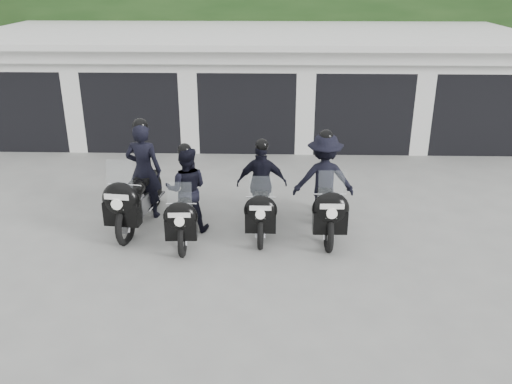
{
  "coord_description": "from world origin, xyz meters",
  "views": [
    {
      "loc": [
        0.65,
        -8.67,
        4.71
      ],
      "look_at": [
        0.39,
        0.16,
        1.05
      ],
      "focal_mm": 38.0,
      "sensor_mm": 36.0,
      "label": 1
    }
  ],
  "objects_px": {
    "police_bike_a": "(139,183)",
    "police_bike_c": "(262,191)",
    "police_bike_b": "(186,197)",
    "police_bike_d": "(325,187)"
  },
  "relations": [
    {
      "from": "police_bike_a",
      "to": "police_bike_c",
      "type": "bearing_deg",
      "value": 4.35
    },
    {
      "from": "police_bike_b",
      "to": "police_bike_a",
      "type": "bearing_deg",
      "value": 153.06
    },
    {
      "from": "police_bike_b",
      "to": "police_bike_c",
      "type": "distance_m",
      "value": 1.45
    },
    {
      "from": "police_bike_c",
      "to": "police_bike_b",
      "type": "bearing_deg",
      "value": -166.46
    },
    {
      "from": "police_bike_a",
      "to": "police_bike_b",
      "type": "relative_size",
      "value": 1.17
    },
    {
      "from": "police_bike_a",
      "to": "police_bike_d",
      "type": "bearing_deg",
      "value": 5.7
    },
    {
      "from": "police_bike_c",
      "to": "police_bike_d",
      "type": "distance_m",
      "value": 1.21
    },
    {
      "from": "police_bike_a",
      "to": "police_bike_b",
      "type": "height_order",
      "value": "police_bike_a"
    },
    {
      "from": "police_bike_c",
      "to": "police_bike_d",
      "type": "height_order",
      "value": "police_bike_d"
    },
    {
      "from": "police_bike_a",
      "to": "police_bike_d",
      "type": "xyz_separation_m",
      "value": [
        3.6,
        -0.08,
        0.01
      ]
    }
  ]
}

